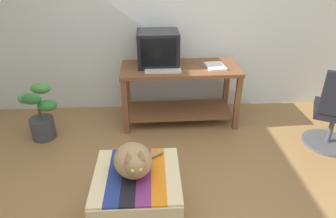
# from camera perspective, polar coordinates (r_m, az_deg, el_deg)

# --- Properties ---
(back_wall) EXTENTS (8.00, 0.10, 2.60)m
(back_wall) POSITION_cam_1_polar(r_m,az_deg,el_deg) (3.78, -0.80, 18.90)
(back_wall) COLOR silver
(back_wall) RESTS_ON ground_plane
(desk) EXTENTS (1.37, 0.62, 0.70)m
(desk) POSITION_cam_1_polar(r_m,az_deg,el_deg) (3.58, 2.24, 4.63)
(desk) COLOR brown
(desk) RESTS_ON ground_plane
(tv_monitor) EXTENTS (0.47, 0.42, 0.39)m
(tv_monitor) POSITION_cam_1_polar(r_m,az_deg,el_deg) (3.50, -1.91, 11.33)
(tv_monitor) COLOR black
(tv_monitor) RESTS_ON desk
(keyboard) EXTENTS (0.40, 0.15, 0.02)m
(keyboard) POSITION_cam_1_polar(r_m,az_deg,el_deg) (3.35, -0.97, 7.35)
(keyboard) COLOR beige
(keyboard) RESTS_ON desk
(book) EXTENTS (0.23, 0.29, 0.02)m
(book) POSITION_cam_1_polar(r_m,az_deg,el_deg) (3.52, 8.95, 8.01)
(book) COLOR white
(book) RESTS_ON desk
(ottoman_with_blanket) EXTENTS (0.63, 0.64, 0.45)m
(ottoman_with_blanket) POSITION_cam_1_polar(r_m,az_deg,el_deg) (2.38, -5.68, -16.42)
(ottoman_with_blanket) COLOR tan
(ottoman_with_blanket) RESTS_ON ground_plane
(cat) EXTENTS (0.39, 0.43, 0.28)m
(cat) POSITION_cam_1_polar(r_m,az_deg,el_deg) (2.18, -6.54, -9.69)
(cat) COLOR #9E7A4C
(cat) RESTS_ON ottoman_with_blanket
(potted_plant) EXTENTS (0.41, 0.31, 0.62)m
(potted_plant) POSITION_cam_1_polar(r_m,az_deg,el_deg) (3.59, -22.91, -1.30)
(potted_plant) COLOR #3D3D42
(potted_plant) RESTS_ON ground_plane
(office_chair) EXTENTS (0.57, 0.57, 0.89)m
(office_chair) POSITION_cam_1_polar(r_m,az_deg,el_deg) (3.54, 29.19, -1.05)
(office_chair) COLOR #4C4C51
(office_chair) RESTS_ON ground_plane
(pen) EXTENTS (0.09, 0.12, 0.01)m
(pen) POSITION_cam_1_polar(r_m,az_deg,el_deg) (3.61, 8.47, 8.45)
(pen) COLOR #2351B2
(pen) RESTS_ON desk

